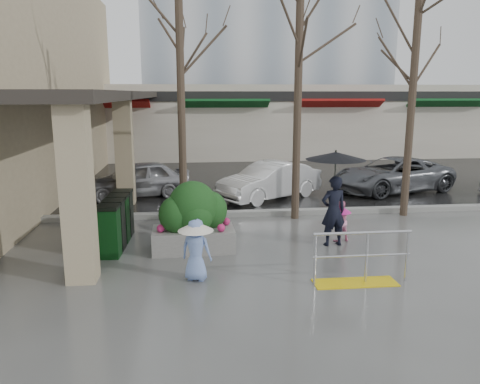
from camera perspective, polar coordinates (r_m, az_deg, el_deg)
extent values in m
plane|color=#51514F|center=(10.12, 4.49, -8.67)|extent=(120.00, 120.00, 0.00)
cube|color=black|center=(31.56, -2.80, 5.49)|extent=(120.00, 36.00, 0.01)
cube|color=gray|center=(13.87, 1.50, -2.59)|extent=(120.00, 0.30, 0.15)
cube|color=#2D2823|center=(17.57, -16.31, 11.71)|extent=(2.80, 18.00, 0.25)
cube|color=tan|center=(9.24, -19.22, -0.02)|extent=(0.55, 0.55, 3.50)
cube|color=tan|center=(15.56, -13.91, 4.93)|extent=(0.55, 0.55, 3.50)
cube|color=beige|center=(27.61, 1.84, 8.72)|extent=(34.00, 6.00, 4.00)
cube|color=maroon|center=(24.78, -16.11, 9.86)|extent=(4.50, 1.68, 0.87)
cube|color=#0F4C1E|center=(24.48, -1.92, 10.30)|extent=(4.50, 1.68, 0.87)
cube|color=maroon|center=(25.63, 11.80, 10.13)|extent=(4.50, 1.68, 0.87)
cube|color=#0F4C1E|center=(28.04, 23.72, 9.52)|extent=(4.50, 1.68, 0.87)
cube|color=black|center=(24.70, 2.80, 11.58)|extent=(34.00, 0.35, 0.50)
cube|color=yellow|center=(9.37, 13.84, -10.67)|extent=(1.60, 0.50, 0.02)
cylinder|color=silver|center=(8.96, 9.13, -8.17)|extent=(0.05, 0.05, 1.00)
cylinder|color=silver|center=(9.27, 15.17, -7.76)|extent=(0.05, 0.05, 1.00)
cylinder|color=silver|center=(9.58, 19.68, -7.40)|extent=(0.05, 0.05, 1.00)
cylinder|color=silver|center=(9.08, 14.75, -4.83)|extent=(1.90, 0.06, 0.06)
cylinder|color=silver|center=(9.21, 14.60, -7.51)|extent=(1.90, 0.04, 0.04)
cylinder|color=#382B21|center=(12.91, -7.19, 11.16)|extent=(0.22, 0.22, 6.80)
cylinder|color=#382B21|center=(13.25, 7.07, 11.61)|extent=(0.22, 0.22, 7.00)
cylinder|color=#382B21|center=(14.36, 20.19, 10.00)|extent=(0.22, 0.22, 6.50)
imported|color=black|center=(11.24, 11.31, -2.28)|extent=(0.66, 0.48, 1.68)
cylinder|color=black|center=(11.06, 11.49, 2.08)|extent=(0.02, 0.02, 1.06)
cone|color=black|center=(11.00, 11.59, 4.35)|extent=(1.39, 1.39, 0.18)
sphere|color=black|center=(10.98, 11.61, 4.92)|extent=(0.05, 0.05, 0.05)
imported|color=#FA98C1|center=(11.67, 12.05, -3.49)|extent=(0.57, 0.49, 1.01)
cylinder|color=black|center=(11.62, 12.09, -2.61)|extent=(0.02, 0.02, 0.44)
cone|color=#EE259C|center=(11.59, 12.11, -1.99)|extent=(0.55, 0.55, 0.18)
sphere|color=black|center=(11.57, 12.14, -1.47)|extent=(0.05, 0.05, 0.05)
imported|color=#7A98DA|center=(9.10, -5.37, -7.04)|extent=(0.69, 0.58, 1.21)
cylinder|color=black|center=(9.01, -5.41, -5.34)|extent=(0.02, 0.02, 0.57)
cone|color=white|center=(8.95, -5.43, -4.16)|extent=(0.69, 0.69, 0.18)
sphere|color=black|center=(8.92, -5.45, -3.48)|extent=(0.05, 0.05, 0.05)
cube|color=slate|center=(10.88, -5.69, -5.77)|extent=(1.88, 0.98, 0.52)
ellipsoid|color=#133C13|center=(10.67, -5.77, -1.83)|extent=(1.14, 1.02, 1.19)
sphere|color=#133C13|center=(10.61, -7.71, -2.75)|extent=(0.82, 0.82, 0.82)
sphere|color=#133C13|center=(10.86, -3.85, -2.23)|extent=(0.86, 0.86, 0.86)
cube|color=#0D3913|center=(10.71, -15.66, -4.87)|extent=(0.47, 0.47, 1.08)
cube|color=black|center=(10.56, -15.84, -1.79)|extent=(0.50, 0.50, 0.08)
cube|color=black|center=(11.22, -15.07, -4.07)|extent=(0.47, 0.47, 1.08)
cube|color=black|center=(11.07, -15.23, -1.13)|extent=(0.50, 0.50, 0.08)
cube|color=black|center=(11.73, -14.53, -3.35)|extent=(0.47, 0.47, 1.08)
cube|color=black|center=(11.59, -14.68, -0.52)|extent=(0.50, 0.50, 0.08)
cube|color=black|center=(12.24, -14.04, -2.68)|extent=(0.47, 0.47, 1.08)
cube|color=black|center=(12.11, -14.18, 0.03)|extent=(0.50, 0.50, 0.08)
imported|color=#A2A3A7|center=(16.66, -12.56, 1.55)|extent=(3.96, 2.40, 1.26)
imported|color=white|center=(15.99, 3.62, 1.38)|extent=(3.93, 3.21, 1.26)
imported|color=#5B5E63|center=(18.04, 18.08, 2.02)|extent=(4.95, 3.32, 1.26)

